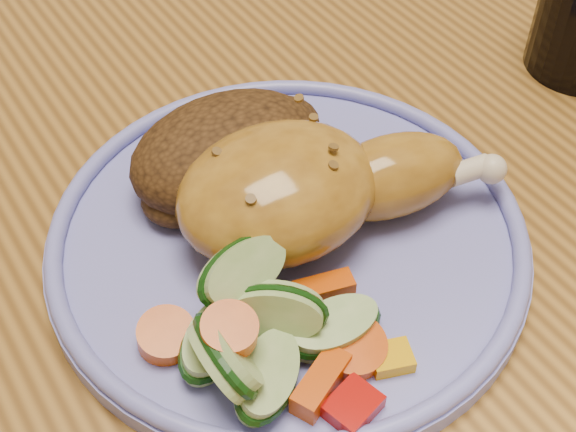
{
  "coord_description": "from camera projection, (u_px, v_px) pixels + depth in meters",
  "views": [
    {
      "loc": [
        -0.27,
        -0.36,
        1.09
      ],
      "look_at": [
        -0.11,
        -0.11,
        0.78
      ],
      "focal_mm": 50.0,
      "sensor_mm": 36.0,
      "label": 1
    }
  ],
  "objects": [
    {
      "name": "dining_table",
      "position": [
        326.0,
        167.0,
        0.62
      ],
      "size": [
        0.9,
        1.4,
        0.75
      ],
      "color": "olive",
      "rests_on": "ground"
    },
    {
      "name": "plate",
      "position": [
        288.0,
        241.0,
        0.45
      ],
      "size": [
        0.27,
        0.27,
        0.01
      ],
      "primitive_type": "cylinder",
      "color": "#7175CF",
      "rests_on": "dining_table"
    },
    {
      "name": "plate_rim",
      "position": [
        288.0,
        228.0,
        0.44
      ],
      "size": [
        0.26,
        0.26,
        0.01
      ],
      "primitive_type": "torus",
      "color": "#7175CF",
      "rests_on": "plate"
    },
    {
      "name": "chicken_leg",
      "position": [
        307.0,
        188.0,
        0.43
      ],
      "size": [
        0.18,
        0.1,
        0.06
      ],
      "color": "#AF7A24",
      "rests_on": "plate"
    },
    {
      "name": "rice_pilaf",
      "position": [
        230.0,
        151.0,
        0.46
      ],
      "size": [
        0.13,
        0.08,
        0.05
      ],
      "color": "#3E260F",
      "rests_on": "plate"
    },
    {
      "name": "vegetable_pile",
      "position": [
        266.0,
        333.0,
        0.38
      ],
      "size": [
        0.11,
        0.11,
        0.06
      ],
      "color": "#A50A05",
      "rests_on": "plate"
    }
  ]
}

